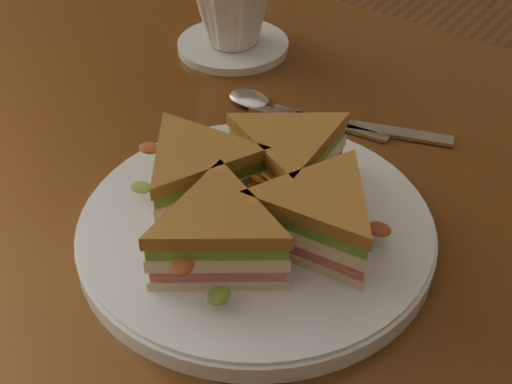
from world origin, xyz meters
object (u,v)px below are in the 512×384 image
table (305,285)px  plate (256,230)px  sandwich_wedges (256,197)px  coffee_cup (232,5)px  spoon (268,105)px  knife (342,125)px  saucer (233,45)px

table → plate: 0.12m
table → sandwich_wedges: sandwich_wedges is taller
plate → coffee_cup: 0.35m
spoon → coffee_cup: coffee_cup is taller
table → plate: plate is taller
table → sandwich_wedges: (-0.02, -0.06, 0.14)m
table → spoon: 0.20m
knife → coffee_cup: coffee_cup is taller
plate → spoon: 0.21m
plate → sandwich_wedges: sandwich_wedges is taller
spoon → coffee_cup: size_ratio=1.81×
table → saucer: saucer is taller
table → spoon: (-0.13, 0.12, 0.10)m
plate → knife: plate is taller
sandwich_wedges → saucer: (-0.22, 0.26, -0.04)m
saucer → coffee_cup: 0.05m
table → knife: (-0.04, 0.13, 0.10)m
table → knife: bearing=108.7°
spoon → coffee_cup: 0.15m
sandwich_wedges → knife: (-0.03, 0.19, -0.04)m
saucer → sandwich_wedges: bearing=-49.7°
plate → knife: 0.19m
sandwich_wedges → coffee_cup: size_ratio=2.48×
sandwich_wedges → knife: 0.20m
sandwich_wedges → knife: sandwich_wedges is taller
knife → saucer: saucer is taller
table → coffee_cup: size_ratio=11.82×
plate → coffee_cup: size_ratio=2.98×
spoon → saucer: same height
sandwich_wedges → spoon: bearing=122.1°
plate → sandwich_wedges: bearing=0.0°
sandwich_wedges → coffee_cup: (-0.22, 0.26, 0.01)m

